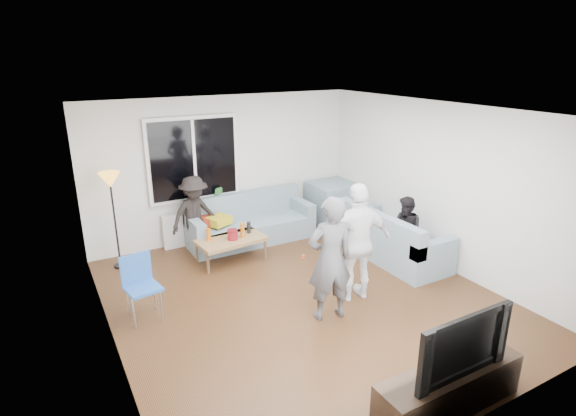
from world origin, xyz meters
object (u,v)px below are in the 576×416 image
side_chair (143,289)px  spectator_back (195,215)px  sofa_right_section (393,234)px  sofa_back_section (250,219)px  television (455,341)px  tv_console (449,389)px  player_left (330,259)px  player_right (358,243)px  spectator_right (406,231)px  coffee_table (231,250)px  floor_lamp (115,221)px

side_chair → spectator_back: 2.19m
sofa_right_section → spectator_back: spectator_back is taller
sofa_back_section → television: (-0.13, -4.77, 0.34)m
side_chair → television: television is taller
side_chair → tv_console: 3.75m
player_left → spectator_back: bearing=-64.4°
tv_console → television: size_ratio=1.43×
player_right → television: size_ratio=1.49×
player_left → spectator_right: bearing=-150.3°
coffee_table → tv_console: (0.52, -4.13, 0.02)m
side_chair → player_right: 2.89m
sofa_right_section → player_left: (-1.97, -1.00, 0.40)m
coffee_table → spectator_back: size_ratio=0.82×
player_left → sofa_right_section: bearing=-143.4°
coffee_table → player_right: 2.33m
player_left → player_right: (0.62, 0.23, 0.01)m
player_right → sofa_right_section: bearing=-141.2°
player_right → spectator_right: bearing=-151.0°
coffee_table → player_left: bearing=-78.7°
coffee_table → floor_lamp: size_ratio=0.71×
spectator_back → spectator_right: bearing=-48.4°
coffee_table → player_left: size_ratio=0.67×
floor_lamp → television: 5.29m
side_chair → spectator_right: bearing=-15.5°
sofa_back_section → sofa_right_section: size_ratio=1.15×
sofa_right_section → floor_lamp: bearing=65.2°
television → spectator_right: bearing=54.5°
side_chair → floor_lamp: 1.80m
sofa_right_section → television: bearing=147.2°
floor_lamp → side_chair: bearing=-90.0°
side_chair → player_right: (2.72, -0.89, 0.40)m
side_chair → spectator_right: size_ratio=0.76×
coffee_table → spectator_right: bearing=-31.6°
floor_lamp → tv_console: bearing=-65.7°
spectator_right → tv_console: bearing=-37.8°
spectator_back → tv_console: 4.90m
coffee_table → spectator_back: 0.90m
spectator_right → television: size_ratio=1.01×
side_chair → spectator_back: (1.28, 1.75, 0.24)m
floor_lamp → spectator_back: floor_lamp is taller
player_left → television: 1.93m
floor_lamp → spectator_back: (1.28, -0.02, -0.11)m
sofa_right_section → player_right: bearing=119.7°
spectator_right → television: (-1.89, -2.65, 0.20)m
side_chair → player_left: bearing=-37.9°
side_chair → player_left: 2.41m
player_right → coffee_table: bearing=-52.6°
sofa_right_section → television: television is taller
sofa_back_section → player_left: player_left is taller
floor_lamp → player_left: (2.10, -2.88, 0.04)m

